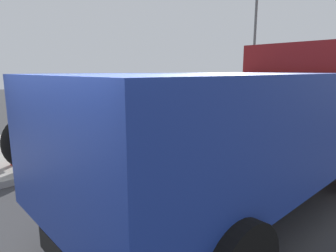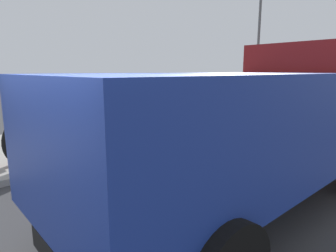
{
  "view_description": "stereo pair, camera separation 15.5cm",
  "coord_description": "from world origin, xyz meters",
  "px_view_note": "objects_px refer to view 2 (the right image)",
  "views": [
    {
      "loc": [
        -1.48,
        -2.51,
        2.44
      ],
      "look_at": [
        3.48,
        2.52,
        1.08
      ],
      "focal_mm": 30.95,
      "sensor_mm": 36.0,
      "label": 1
    },
    {
      "loc": [
        -1.37,
        -2.62,
        2.44
      ],
      "look_at": [
        3.48,
        2.52,
        1.08
      ],
      "focal_mm": 30.95,
      "sensor_mm": 36.0,
      "label": 2
    }
  ],
  "objects_px": {
    "fire_hydrant": "(15,148)",
    "loose_tire": "(30,141)",
    "stop_sign": "(122,102)",
    "street_light_pole": "(258,47)",
    "dump_truck_blue": "(258,119)"
  },
  "relations": [
    {
      "from": "fire_hydrant",
      "to": "loose_tire",
      "type": "distance_m",
      "value": 0.63
    },
    {
      "from": "loose_tire",
      "to": "stop_sign",
      "type": "height_order",
      "value": "stop_sign"
    },
    {
      "from": "stop_sign",
      "to": "street_light_pole",
      "type": "xyz_separation_m",
      "value": [
        8.14,
        0.38,
        2.02
      ]
    },
    {
      "from": "dump_truck_blue",
      "to": "fire_hydrant",
      "type": "bearing_deg",
      "value": 116.85
    },
    {
      "from": "loose_tire",
      "to": "stop_sign",
      "type": "relative_size",
      "value": 0.63
    },
    {
      "from": "street_light_pole",
      "to": "dump_truck_blue",
      "type": "bearing_deg",
      "value": -149.72
    },
    {
      "from": "loose_tire",
      "to": "street_light_pole",
      "type": "xyz_separation_m",
      "value": [
        10.78,
        0.36,
        2.77
      ]
    },
    {
      "from": "dump_truck_blue",
      "to": "street_light_pole",
      "type": "distance_m",
      "value": 9.93
    },
    {
      "from": "fire_hydrant",
      "to": "dump_truck_blue",
      "type": "bearing_deg",
      "value": -63.15
    },
    {
      "from": "fire_hydrant",
      "to": "street_light_pole",
      "type": "height_order",
      "value": "street_light_pole"
    },
    {
      "from": "fire_hydrant",
      "to": "street_light_pole",
      "type": "relative_size",
      "value": 0.11
    },
    {
      "from": "loose_tire",
      "to": "street_light_pole",
      "type": "height_order",
      "value": "street_light_pole"
    },
    {
      "from": "loose_tire",
      "to": "dump_truck_blue",
      "type": "relative_size",
      "value": 0.18
    },
    {
      "from": "street_light_pole",
      "to": "stop_sign",
      "type": "bearing_deg",
      "value": -177.35
    },
    {
      "from": "dump_truck_blue",
      "to": "street_light_pole",
      "type": "xyz_separation_m",
      "value": [
        8.41,
        4.91,
        1.95
      ]
    }
  ]
}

